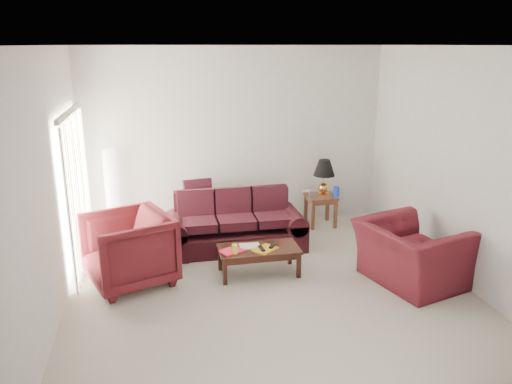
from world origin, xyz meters
TOP-DOWN VIEW (x-y plane):
  - floor at (0.00, 0.00)m, footprint 5.00×5.00m
  - blinds at (-2.42, 1.30)m, footprint 0.10×2.00m
  - sofa at (-0.21, 1.41)m, footprint 2.10×0.93m
  - throw_pillow at (-0.70, 2.11)m, footprint 0.48×0.28m
  - end_table at (1.40, 2.13)m, footprint 0.50×0.50m
  - table_lamp at (1.46, 2.17)m, footprint 0.38×0.38m
  - clock at (1.21, 1.99)m, footprint 0.13×0.05m
  - blue_canister at (1.62, 1.99)m, footprint 0.13×0.13m
  - picture_frame at (1.21, 2.26)m, footprint 0.18×0.19m
  - floor_lamp at (-2.03, 2.20)m, footprint 0.27×0.27m
  - armchair_left at (-1.75, 0.54)m, footprint 1.33×1.31m
  - armchair_right at (1.83, -0.18)m, footprint 1.37×1.48m
  - coffee_table at (-0.04, 0.46)m, footprint 1.19×0.79m
  - magazine_red at (-0.42, 0.41)m, footprint 0.37×0.33m
  - magazine_white at (-0.15, 0.53)m, footprint 0.28×0.21m
  - magazine_orange at (0.03, 0.38)m, footprint 0.39×0.37m
  - remote_a at (-0.03, 0.37)m, footprint 0.07×0.18m
  - remote_b at (0.14, 0.44)m, footprint 0.14×0.18m
  - yellow_glass at (-0.39, 0.33)m, footprint 0.10×0.10m

SIDE VIEW (x-z plane):
  - floor at x=0.00m, z-range 0.00..0.00m
  - coffee_table at x=-0.04m, z-range 0.00..0.38m
  - end_table at x=1.40m, z-range 0.00..0.53m
  - magazine_white at x=-0.15m, z-range 0.38..0.40m
  - magazine_red at x=-0.42m, z-range 0.38..0.40m
  - magazine_orange at x=0.03m, z-range 0.38..0.40m
  - armchair_right at x=1.83m, z-range 0.00..0.80m
  - remote_a at x=-0.03m, z-range 0.40..0.42m
  - remote_b at x=0.14m, z-range 0.40..0.42m
  - sofa at x=-0.21m, z-range 0.00..0.85m
  - yellow_glass at x=-0.39m, z-range 0.38..0.51m
  - armchair_left at x=-1.75m, z-range 0.00..0.94m
  - clock at x=1.21m, z-range 0.53..0.66m
  - picture_frame at x=1.21m, z-range 0.58..0.63m
  - blue_canister at x=1.62m, z-range 0.53..0.71m
  - throw_pillow at x=-0.70m, z-range 0.47..0.94m
  - floor_lamp at x=-2.03m, z-range 0.00..1.48m
  - table_lamp at x=1.46m, z-range 0.53..1.15m
  - blinds at x=-2.42m, z-range 0.00..2.16m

